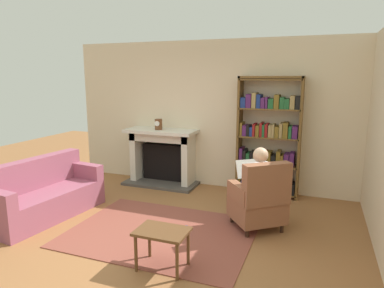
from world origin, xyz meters
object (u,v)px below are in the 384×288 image
at_px(seated_reader, 256,183).
at_px(sofa_floral, 44,195).
at_px(bookshelf, 269,139).
at_px(armchair_reading, 259,200).
at_px(fireplace, 163,155).
at_px(side_table, 162,236).
at_px(mantel_clock, 158,124).

distance_m(seated_reader, sofa_floral, 3.11).
bearing_deg(bookshelf, armchair_reading, -85.26).
height_order(fireplace, armchair_reading, fireplace).
bearing_deg(bookshelf, side_table, -103.66).
distance_m(fireplace, armchair_reading, 2.56).
bearing_deg(fireplace, bookshelf, 1.01).
relative_size(mantel_clock, side_table, 0.36).
xyz_separation_m(mantel_clock, seated_reader, (2.08, -1.25, -0.55)).
xyz_separation_m(armchair_reading, side_table, (-0.80, -1.33, -0.05)).
bearing_deg(fireplace, side_table, -64.68).
relative_size(mantel_clock, sofa_floral, 0.11).
relative_size(fireplace, armchair_reading, 1.44).
relative_size(mantel_clock, bookshelf, 0.10).
distance_m(bookshelf, armchair_reading, 1.59).
distance_m(fireplace, side_table, 3.07).
bearing_deg(mantel_clock, sofa_floral, -114.74).
relative_size(armchair_reading, seated_reader, 0.85).
height_order(fireplace, mantel_clock, mantel_clock).
height_order(bookshelf, armchair_reading, bookshelf).
bearing_deg(armchair_reading, fireplace, -72.55).
height_order(mantel_clock, sofa_floral, mantel_clock).
relative_size(seated_reader, side_table, 2.04).
bearing_deg(bookshelf, seated_reader, -87.96).
bearing_deg(sofa_floral, bookshelf, -47.26).
bearing_deg(bookshelf, fireplace, -178.99).
distance_m(mantel_clock, armchair_reading, 2.64).
relative_size(bookshelf, armchair_reading, 2.12).
xyz_separation_m(fireplace, armchair_reading, (2.12, -1.44, -0.14)).
height_order(mantel_clock, armchair_reading, mantel_clock).
bearing_deg(fireplace, seated_reader, -33.38).
relative_size(sofa_floral, side_table, 3.17).
height_order(mantel_clock, seated_reader, mantel_clock).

